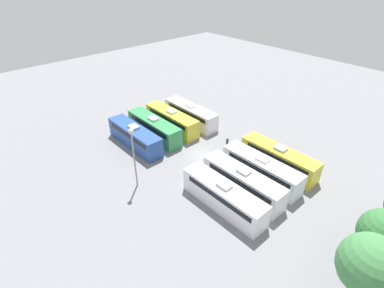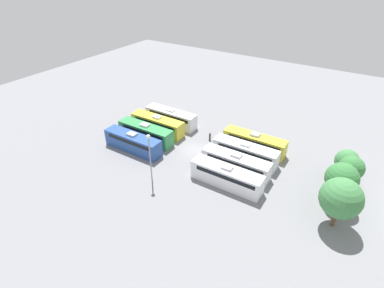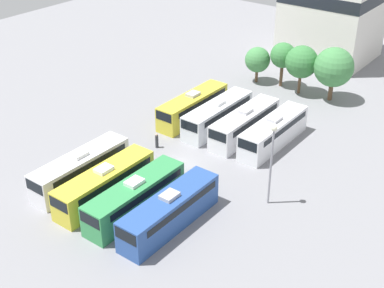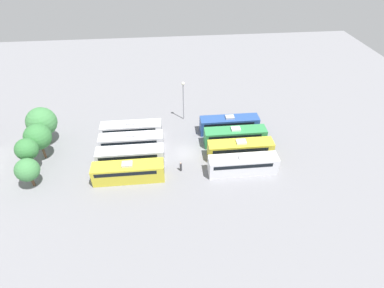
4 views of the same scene
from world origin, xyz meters
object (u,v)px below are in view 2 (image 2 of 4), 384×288
bus_3 (133,142)px  worker_person (210,137)px  bus_1 (158,124)px  bus_2 (146,132)px  bus_5 (245,152)px  tree_2 (342,179)px  light_pole (150,151)px  bus_7 (227,176)px  bus_4 (254,142)px  bus_0 (171,117)px  tree_3 (341,198)px  tree_1 (351,168)px  bus_6 (236,163)px  tree_0 (347,161)px

bus_3 → worker_person: size_ratio=6.41×
bus_1 → bus_2: size_ratio=1.00×
bus_5 → worker_person: bearing=-107.2°
tree_2 → bus_1: bearing=-95.2°
bus_1 → light_pole: light_pole is taller
bus_3 → bus_7: (-0.13, 18.23, 0.00)m
bus_4 → tree_2: 16.38m
light_pole → tree_2: size_ratio=1.24×
bus_5 → bus_0: bearing=-102.2°
light_pole → tree_2: (-9.59, 24.53, -1.10)m
bus_0 → tree_3: size_ratio=1.55×
worker_person → tree_1: tree_1 is taller
bus_0 → bus_4: size_ratio=1.00×
bus_0 → bus_1: size_ratio=1.00×
tree_1 → tree_2: size_ratio=0.94×
bus_6 → worker_person: bearing=-127.4°
bus_1 → tree_3: tree_3 is taller
bus_6 → tree_0: tree_0 is taller
bus_4 → bus_7: size_ratio=1.00×
bus_7 → tree_0: tree_0 is taller
bus_7 → tree_1: tree_1 is taller
bus_4 → worker_person: bus_4 is taller
bus_1 → worker_person: bearing=103.6°
bus_2 → bus_7: (3.66, 18.52, 0.00)m
bus_1 → bus_3: 7.54m
tree_1 → bus_7: bearing=-63.7°
bus_5 → bus_7: (7.37, 0.26, 0.00)m
bus_1 → tree_3: bearing=77.8°
bus_1 → bus_6: bearing=78.5°
bus_6 → tree_0: 16.46m
light_pole → bus_6: bearing=132.1°
bus_6 → tree_3: 15.95m
bus_0 → tree_0: tree_0 is taller
bus_5 → tree_0: size_ratio=2.19×
bus_0 → tree_3: (11.13, 33.27, 2.85)m
bus_0 → tree_2: tree_2 is taller
bus_4 → bus_1: bearing=-78.6°
bus_5 → light_pole: bearing=-37.7°
bus_3 → bus_4: (-11.24, 18.07, 0.00)m
tree_1 → tree_3: bearing=-1.2°
bus_4 → tree_2: tree_2 is taller
tree_2 → bus_4: bearing=-114.7°
bus_1 → bus_3: size_ratio=1.00×
bus_0 → tree_2: (6.88, 32.70, 2.76)m
bus_7 → worker_person: bearing=-139.7°
bus_3 → tree_3: (-0.25, 33.31, 2.85)m
bus_0 → tree_2: size_ratio=1.67×
bus_5 → bus_4: bearing=178.5°
tree_1 → bus_5: bearing=-89.4°
light_pole → tree_0: light_pole is taller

